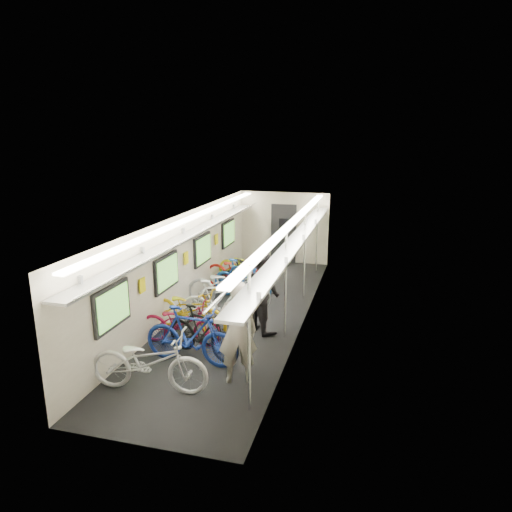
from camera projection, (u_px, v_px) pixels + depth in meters
The scene contains 15 objects.
train_car_shell at pixel (236, 241), 11.39m from camera, with size 10.00×10.00×10.00m.
bicycle_0 at pixel (149, 362), 7.62m from camera, with size 0.71×2.04×1.07m, color silver.
bicycle_1 at pixel (191, 336), 8.54m from camera, with size 0.53×1.88×1.13m, color navy.
bicycle_2 at pixel (180, 323), 9.40m from camera, with size 0.62×1.76×0.93m, color maroon.
bicycle_3 at pixel (203, 332), 8.82m from camera, with size 0.49×1.72×1.04m, color black.
bicycle_4 at pixel (189, 310), 9.96m from camera, with size 0.69×1.97×1.04m, color gold.
bicycle_5 at pixel (217, 300), 10.55m from camera, with size 0.48×1.69×1.02m, color white.
bicycle_6 at pixel (228, 286), 11.34m from camera, with size 0.75×2.17×1.14m, color #ABACB0.
bicycle_7 at pixel (242, 280), 12.01m from camera, with size 0.50×1.77×1.06m, color #1B50A4.
bicycle_8 at pixel (238, 272), 12.68m from camera, with size 0.71×2.04×1.07m, color #A01811.
bicycle_9 at pixel (246, 275), 12.59m from camera, with size 0.44×1.57×0.94m, color black.
bicycle_10 at pixel (247, 268), 13.17m from camera, with size 0.69×1.97×1.03m, color #B8BA11.
passenger_near at pixel (237, 332), 7.82m from camera, with size 0.68×0.45×1.87m, color gray.
passenger_mid at pixel (263, 293), 9.93m from camera, with size 0.87×0.67×1.78m, color black.
backpack at pixel (244, 306), 8.07m from camera, with size 0.26×0.14×0.38m, color #B5122C.
Camera 1 is at (2.97, -9.89, 4.18)m, focal length 32.00 mm.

